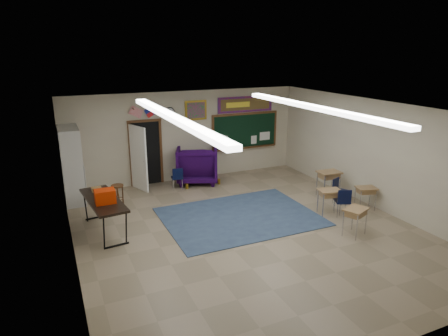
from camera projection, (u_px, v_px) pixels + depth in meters
name	position (u px, v px, depth m)	size (l,w,h in m)	color
floor	(247.00, 230.00, 9.90)	(9.00, 9.00, 0.00)	gray
back_wall	(186.00, 136.00, 13.40)	(8.00, 0.04, 3.00)	beige
front_wall	(397.00, 261.00, 5.53)	(8.00, 0.04, 3.00)	beige
left_wall	(69.00, 197.00, 7.90)	(0.04, 9.00, 3.00)	beige
right_wall	(376.00, 155.00, 11.03)	(0.04, 9.00, 3.00)	beige
ceiling	(249.00, 109.00, 9.04)	(8.00, 9.00, 0.04)	silver
area_rug	(240.00, 216.00, 10.67)	(4.00, 3.00, 0.02)	#354D66
fluorescent_strips	(249.00, 112.00, 9.05)	(3.86, 6.00, 0.10)	white
doorway	(144.00, 154.00, 12.81)	(1.10, 0.89, 2.16)	black
chalkboard	(245.00, 132.00, 14.24)	(2.55, 0.14, 1.30)	#523017
bulletin_board	(245.00, 104.00, 13.96)	(2.10, 0.05, 0.55)	#A81C0E
framed_art_print	(196.00, 110.00, 13.26)	(0.75, 0.05, 0.65)	olive
wall_clock	(170.00, 112.00, 12.91)	(0.32, 0.05, 0.32)	black
wall_flags	(144.00, 110.00, 12.52)	(1.16, 0.06, 0.70)	red
storage_cabinet	(72.00, 165.00, 11.50)	(0.59, 1.25, 2.20)	#B5B5B0
wingback_armchair	(197.00, 164.00, 13.32)	(1.32, 1.35, 1.23)	#1D0431
student_chair_reading	(177.00, 178.00, 12.68)	(0.37, 0.37, 0.73)	black
student_chair_desk_a	(342.00, 202.00, 10.66)	(0.39, 0.39, 0.78)	black
student_chair_desk_b	(340.00, 191.00, 11.52)	(0.37, 0.37, 0.73)	black
student_desk_front_left	(329.00, 201.00, 10.75)	(0.67, 0.56, 0.70)	olive
student_desk_front_right	(328.00, 182.00, 12.04)	(0.69, 0.53, 0.79)	olive
student_desk_back_left	(355.00, 220.00, 9.53)	(0.70, 0.62, 0.69)	olive
student_desk_back_right	(365.00, 197.00, 11.10)	(0.63, 0.53, 0.64)	olive
folding_table	(104.00, 214.00, 9.69)	(0.92, 2.13, 1.17)	black
wooden_stool	(118.00, 195.00, 11.35)	(0.35, 0.35, 0.62)	#502B18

